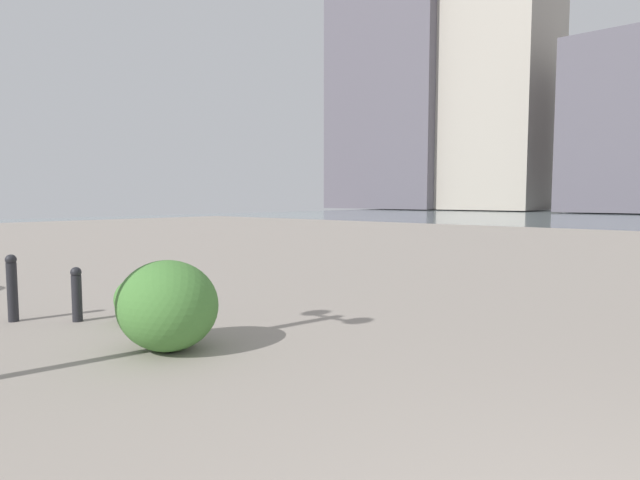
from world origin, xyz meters
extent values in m
cube|color=#B2A899|center=(29.70, -68.28, 18.17)|extent=(14.82, 14.47, 36.34)
cube|color=#5B5660|center=(43.42, -65.42, 17.76)|extent=(17.87, 12.39, 35.52)
cylinder|color=#232328|center=(6.69, -1.05, 0.29)|extent=(0.12, 0.12, 0.57)
sphere|color=#232328|center=(6.69, -1.05, 0.61)|extent=(0.13, 0.13, 0.13)
cylinder|color=#232328|center=(7.28, -0.53, 0.36)|extent=(0.12, 0.12, 0.73)
sphere|color=#232328|center=(7.28, -0.53, 0.77)|extent=(0.13, 0.13, 0.13)
ellipsoid|color=#477F38|center=(6.09, -1.55, 0.28)|extent=(0.66, 0.59, 0.56)
ellipsoid|color=#477F38|center=(4.77, -1.11, 0.45)|extent=(1.07, 0.96, 0.91)
camera|label=1|loc=(0.28, 1.76, 1.52)|focal=29.15mm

